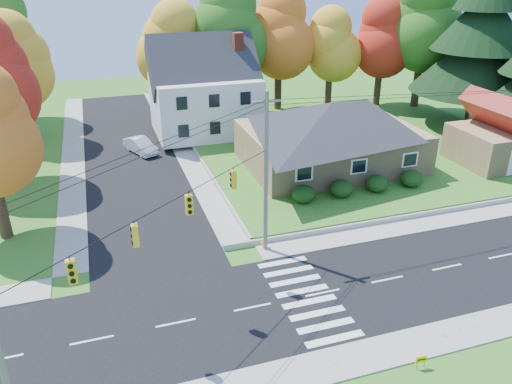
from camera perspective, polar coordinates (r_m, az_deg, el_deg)
ground at (r=27.81m, az=7.62°, el=-11.38°), size 120.00×120.00×0.00m
road_main at (r=27.80m, az=7.62°, el=-11.36°), size 90.00×8.00×0.02m
road_cross at (r=48.85m, az=-14.35°, el=4.57°), size 8.00×44.00×0.02m
sidewalk_north at (r=31.57m, az=3.77°, el=-6.27°), size 90.00×2.00×0.08m
sidewalk_south at (r=24.44m, az=12.83°, el=-17.75°), size 90.00×2.00×0.08m
lawn at (r=49.82m, az=10.98°, el=5.59°), size 30.00×30.00×0.50m
ranch_house at (r=42.44m, az=8.52°, el=6.67°), size 14.60×10.60×5.40m
colonial_house at (r=50.47m, az=-5.85°, el=11.30°), size 10.40×8.40×9.60m
garage at (r=47.43m, az=26.16°, el=5.78°), size 7.30×6.30×4.60m
hedge_row at (r=37.89m, az=11.72°, el=0.68°), size 10.70×1.70×1.27m
traffic_infrastructure at (r=26.16m, az=6.70°, el=-0.64°), size 38.10×10.66×10.00m
tree_lot_0 at (r=55.20m, az=-9.61°, el=16.20°), size 6.72×6.72×12.51m
tree_lot_1 at (r=55.29m, az=-3.09°, el=17.88°), size 7.84×7.84×14.60m
tree_lot_2 at (r=58.15m, az=2.64°, el=17.58°), size 7.28×7.28×13.56m
tree_lot_3 at (r=59.79m, az=8.59°, el=16.28°), size 6.16×6.16×11.47m
tree_lot_4 at (r=61.74m, az=14.28°, el=16.70°), size 6.72×6.72×12.51m
tree_lot_5 at (r=62.08m, az=18.78°, el=18.05°), size 8.40×8.40×15.64m
conifer_east_a at (r=56.60m, az=24.33°, el=15.76°), size 12.80×12.80×16.96m
tree_west_2 at (r=53.09m, az=-25.79°, el=13.27°), size 6.72×6.72×12.51m
tree_west_3 at (r=61.03m, az=-27.19°, el=15.50°), size 7.84×7.84×14.60m
white_car at (r=47.84m, az=-13.04°, el=5.17°), size 3.04×4.47×1.40m
fire_hydrant at (r=31.24m, az=0.92°, el=-5.88°), size 0.44×0.34×0.77m
yard_sign at (r=24.18m, az=18.39°, el=-17.72°), size 0.54×0.09×0.67m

